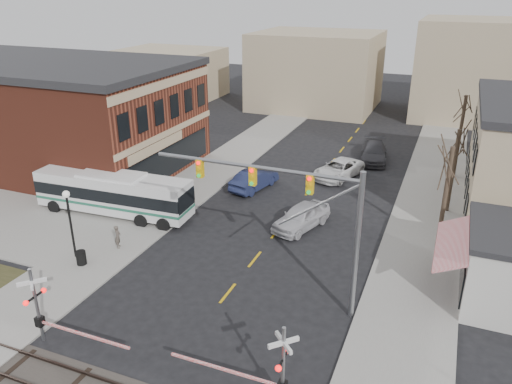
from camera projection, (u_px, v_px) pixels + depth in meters
ground at (212, 314)px, 26.11m from camera, size 160.00×160.00×0.00m
sidewalk_west at (217, 168)px, 46.46m from camera, size 5.00×60.00×0.12m
sidewalk_east at (430, 199)px, 39.89m from camera, size 5.00×60.00×0.12m
brick_building at (31, 111)px, 47.25m from camera, size 30.40×15.40×9.60m
tree_east_a at (445, 198)px, 31.38m from camera, size 0.28×0.28×6.75m
tree_east_b at (453, 171)px, 36.49m from camera, size 0.28×0.28×6.30m
tree_east_c at (460, 137)px, 43.08m from camera, size 0.28×0.28×7.20m
transit_bus at (113, 193)px, 36.67m from camera, size 12.08×3.23×3.08m
traffic_signal_mast at (299, 205)px, 24.76m from camera, size 11.09×0.30×8.00m
rr_crossing_west at (44, 308)px, 23.28m from camera, size 5.60×1.36×4.00m
rr_crossing_east at (273, 367)px, 19.73m from camera, size 5.60×1.36×4.00m
street_lamp at (69, 211)px, 30.10m from camera, size 0.44×0.44×4.48m
trash_bin at (81, 258)px, 30.34m from camera, size 0.60×0.60×0.87m
car_a at (301, 217)px, 34.97m from camera, size 3.52×5.43×1.72m
car_b at (254, 179)px, 41.64m from camera, size 2.81×5.30×1.66m
car_c at (338, 169)px, 44.07m from camera, size 4.20×6.12×1.55m
car_d at (374, 152)px, 48.26m from camera, size 3.21×6.14×1.70m
pedestrian_near at (118, 237)px, 32.14m from camera, size 0.57×0.67×1.55m
pedestrian_far at (141, 204)px, 36.59m from camera, size 1.00×1.05×1.71m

